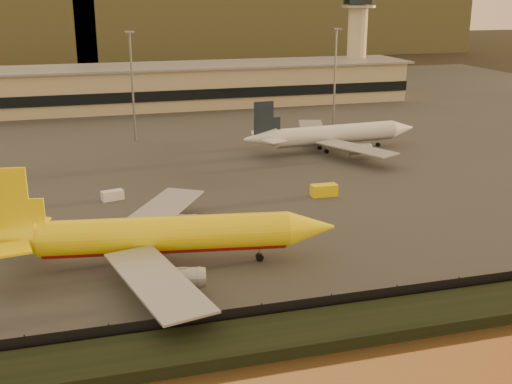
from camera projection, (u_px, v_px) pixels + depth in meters
ground at (278, 270)px, 82.59m from camera, size 900.00×900.00×0.00m
embankment at (328, 329)px, 66.79m from camera, size 320.00×7.00×1.40m
tarmac at (168, 126)px, 169.68m from camera, size 320.00×220.00×0.20m
perimeter_fence at (314, 307)px, 70.28m from camera, size 300.00×0.05×2.20m
terminal_building at (104, 89)px, 192.04m from camera, size 202.00×25.00×12.60m
control_tower at (357, 30)px, 214.60m from camera, size 11.20×11.20×35.50m
apron_light_masts at (241, 74)px, 150.59m from camera, size 152.20×12.20×25.40m
dhl_cargo_jet at (159, 236)px, 82.25m from camera, size 46.05×44.61×13.77m
white_narrowbody_jet at (333, 135)px, 142.40m from camera, size 41.68×40.59×11.97m
gse_vehicle_yellow at (324, 190)px, 111.55m from camera, size 4.53×2.04×2.04m
gse_vehicle_white at (113, 195)px, 109.45m from camera, size 3.92×2.48×1.64m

